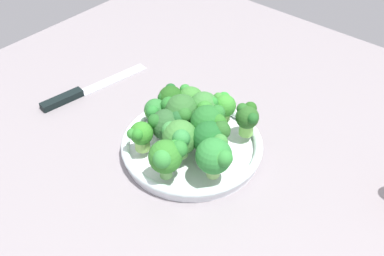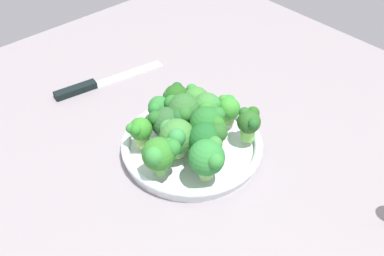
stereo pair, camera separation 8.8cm
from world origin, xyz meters
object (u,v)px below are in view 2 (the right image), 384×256
(broccoli_floret_13, at_px, (229,107))
(broccoli_floret_1, at_px, (167,122))
(bowl, at_px, (192,146))
(broccoli_floret_0, at_px, (176,136))
(broccoli_floret_3, at_px, (207,138))
(broccoli_floret_10, at_px, (210,124))
(broccoli_floret_2, at_px, (208,158))
(broccoli_floret_5, at_px, (207,108))
(broccoli_floret_9, at_px, (249,122))
(broccoli_floret_12, at_px, (159,108))
(broccoli_floret_8, at_px, (195,100))
(broccoli_floret_4, at_px, (176,98))
(broccoli_floret_7, at_px, (160,154))
(knife, at_px, (95,84))
(broccoli_floret_11, at_px, (140,130))
(broccoli_floret_6, at_px, (183,110))

(broccoli_floret_13, bearing_deg, broccoli_floret_1, -109.29)
(bowl, xyz_separation_m, broccoli_floret_0, (0.01, -0.05, 0.06))
(broccoli_floret_3, bearing_deg, broccoli_floret_10, 129.55)
(bowl, distance_m, broccoli_floret_10, 0.07)
(broccoli_floret_2, bearing_deg, broccoli_floret_5, 137.23)
(broccoli_floret_3, height_order, broccoli_floret_13, broccoli_floret_3)
(broccoli_floret_9, distance_m, broccoli_floret_12, 0.18)
(broccoli_floret_8, xyz_separation_m, broccoli_floret_9, (0.12, 0.02, 0.01))
(broccoli_floret_10, bearing_deg, broccoli_floret_4, 172.01)
(broccoli_floret_7, distance_m, broccoli_floret_13, 0.19)
(broccoli_floret_1, bearing_deg, broccoli_floret_4, 127.29)
(broccoli_floret_9, bearing_deg, knife, -165.02)
(broccoli_floret_1, height_order, broccoli_floret_10, broccoli_floret_10)
(broccoli_floret_0, bearing_deg, broccoli_floret_5, 102.14)
(broccoli_floret_2, height_order, broccoli_floret_10, broccoli_floret_10)
(broccoli_floret_1, distance_m, broccoli_floret_7, 0.10)
(broccoli_floret_4, relative_size, knife, 0.25)
(broccoli_floret_12, bearing_deg, knife, -178.57)
(broccoli_floret_7, height_order, broccoli_floret_11, broccoli_floret_7)
(broccoli_floret_1, distance_m, broccoli_floret_11, 0.05)
(broccoli_floret_2, bearing_deg, broccoli_floret_12, 169.14)
(broccoli_floret_5, distance_m, broccoli_floret_13, 0.05)
(broccoli_floret_5, xyz_separation_m, broccoli_floret_6, (-0.02, -0.04, 0.00))
(broccoli_floret_6, xyz_separation_m, broccoli_floret_10, (0.07, 0.01, 0.00))
(broccoli_floret_11, distance_m, broccoli_floret_12, 0.07)
(broccoli_floret_10, xyz_separation_m, broccoli_floret_11, (-0.09, -0.09, -0.02))
(broccoli_floret_4, bearing_deg, broccoli_floret_1, -52.71)
(broccoli_floret_2, height_order, broccoli_floret_11, broccoli_floret_2)
(broccoli_floret_5, xyz_separation_m, broccoli_floret_7, (0.04, -0.15, 0.00))
(broccoli_floret_12, xyz_separation_m, knife, (-0.23, -0.01, -0.06))
(broccoli_floret_5, bearing_deg, broccoli_floret_12, -139.83)
(knife, bearing_deg, broccoli_floret_7, -13.47)
(broccoli_floret_7, bearing_deg, broccoli_floret_8, 118.46)
(broccoli_floret_1, bearing_deg, broccoli_floret_0, -21.01)
(broccoli_floret_13, bearing_deg, broccoli_floret_3, -64.70)
(broccoli_floret_11, bearing_deg, broccoli_floret_5, 71.11)
(broccoli_floret_2, height_order, broccoli_floret_8, broccoli_floret_2)
(broccoli_floret_4, bearing_deg, broccoli_floret_2, -23.62)
(knife, bearing_deg, broccoli_floret_1, -2.28)
(broccoli_floret_3, xyz_separation_m, broccoli_floret_11, (-0.11, -0.07, -0.01))
(bowl, bearing_deg, broccoli_floret_6, 165.76)
(broccoli_floret_3, relative_size, broccoli_floret_9, 1.21)
(broccoli_floret_7, relative_size, broccoli_floret_8, 1.22)
(bowl, distance_m, broccoli_floret_4, 0.10)
(broccoli_floret_2, xyz_separation_m, broccoli_floret_7, (-0.06, -0.05, 0.00))
(broccoli_floret_8, height_order, broccoli_floret_13, broccoli_floret_8)
(broccoli_floret_7, height_order, knife, broccoli_floret_7)
(broccoli_floret_6, xyz_separation_m, broccoli_floret_12, (-0.05, -0.02, -0.01))
(broccoli_floret_3, height_order, broccoli_floret_7, broccoli_floret_3)
(broccoli_floret_5, bearing_deg, bowl, -77.23)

